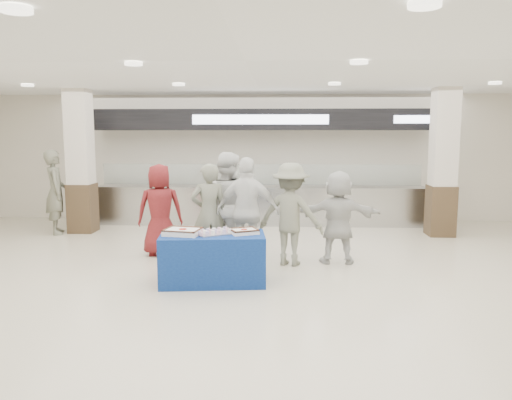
# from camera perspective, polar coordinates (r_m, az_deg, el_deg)

# --- Properties ---
(ground) EXTENTS (14.00, 14.00, 0.00)m
(ground) POSITION_cam_1_polar(r_m,az_deg,el_deg) (7.17, -1.18, -10.64)
(ground) COLOR beige
(ground) RESTS_ON ground
(serving_line) EXTENTS (8.70, 0.85, 2.80)m
(serving_line) POSITION_cam_1_polar(r_m,az_deg,el_deg) (12.24, 0.55, 2.62)
(serving_line) COLOR #ACAEB3
(serving_line) RESTS_ON ground
(column_left) EXTENTS (0.55, 0.55, 3.20)m
(column_left) POSITION_cam_1_polar(r_m,az_deg,el_deg) (11.88, -19.40, 3.82)
(column_left) COLOR #3C2B1B
(column_left) RESTS_ON ground
(column_right) EXTENTS (0.55, 0.55, 3.20)m
(column_right) POSITION_cam_1_polar(r_m,az_deg,el_deg) (11.56, 20.57, 3.66)
(column_right) COLOR #3C2B1B
(column_right) RESTS_ON ground
(display_table) EXTENTS (1.62, 0.94, 0.75)m
(display_table) POSITION_cam_1_polar(r_m,az_deg,el_deg) (7.57, -4.97, -6.70)
(display_table) COLOR navy
(display_table) RESTS_ON ground
(sheet_cake_left) EXTENTS (0.58, 0.49, 0.10)m
(sheet_cake_left) POSITION_cam_1_polar(r_m,az_deg,el_deg) (7.49, -8.37, -3.55)
(sheet_cake_left) COLOR white
(sheet_cake_left) RESTS_ON display_table
(sheet_cake_right) EXTENTS (0.48, 0.44, 0.09)m
(sheet_cake_right) POSITION_cam_1_polar(r_m,az_deg,el_deg) (7.49, -1.37, -3.54)
(sheet_cake_right) COLOR white
(sheet_cake_right) RESTS_ON display_table
(cupcake_tray) EXTENTS (0.57, 0.53, 0.07)m
(cupcake_tray) POSITION_cam_1_polar(r_m,az_deg,el_deg) (7.48, -4.89, -3.64)
(cupcake_tray) COLOR #ADAEB2
(cupcake_tray) RESTS_ON display_table
(civilian_maroon) EXTENTS (0.92, 0.71, 1.69)m
(civilian_maroon) POSITION_cam_1_polar(r_m,az_deg,el_deg) (9.33, -10.91, -1.10)
(civilian_maroon) COLOR maroon
(civilian_maroon) RESTS_ON ground
(soldier_a) EXTENTS (0.72, 0.56, 1.73)m
(soldier_a) POSITION_cam_1_polar(r_m,az_deg,el_deg) (8.66, -5.39, -1.53)
(soldier_a) COLOR slate
(soldier_a) RESTS_ON ground
(chef_tall) EXTENTS (1.09, 0.94, 1.91)m
(chef_tall) POSITION_cam_1_polar(r_m,az_deg,el_deg) (8.99, -3.41, -0.60)
(chef_tall) COLOR white
(chef_tall) RESTS_ON ground
(chef_short) EXTENTS (1.13, 0.58, 1.84)m
(chef_short) POSITION_cam_1_polar(r_m,az_deg,el_deg) (8.48, -0.96, -1.31)
(chef_short) COLOR white
(chef_short) RESTS_ON ground
(soldier_b) EXTENTS (1.27, 0.94, 1.75)m
(soldier_b) POSITION_cam_1_polar(r_m,az_deg,el_deg) (8.50, 3.97, -1.63)
(soldier_b) COLOR slate
(soldier_b) RESTS_ON ground
(civilian_white) EXTENTS (1.51, 0.50, 1.62)m
(civilian_white) POSITION_cam_1_polar(r_m,az_deg,el_deg) (8.71, 9.36, -1.93)
(civilian_white) COLOR silver
(civilian_white) RESTS_ON ground
(soldier_bg) EXTENTS (0.70, 0.81, 1.87)m
(soldier_bg) POSITION_cam_1_polar(r_m,az_deg,el_deg) (11.94, -21.93, 0.84)
(soldier_bg) COLOR slate
(soldier_bg) RESTS_ON ground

